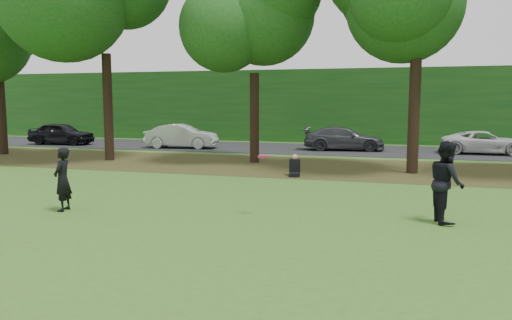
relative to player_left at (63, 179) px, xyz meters
The scene contains 9 objects.
ground 5.62m from the player_left, 28.29° to the right, with size 120.00×120.00×0.00m, color #395D1D.
leaf_litter 11.49m from the player_left, 64.72° to the left, with size 60.00×7.00×0.01m, color #442F18.
street 19.02m from the player_left, 75.08° to the left, with size 70.00×7.00×0.02m, color black.
far_hedge 24.91m from the player_left, 78.64° to the left, with size 70.00×3.00×5.00m, color #154B17.
player_left is the anchor object (origin of this frame).
player_right 9.60m from the player_left, ahead, with size 0.94×0.73×1.94m, color black.
parked_cars 17.89m from the player_left, 77.04° to the left, with size 36.16×3.59×1.43m.
frisbee 5.29m from the player_left, ahead, with size 0.35×0.34×0.15m.
seated_person 8.94m from the player_left, 59.25° to the left, with size 0.54×0.79×0.83m.
Camera 1 is at (3.53, -8.27, 2.87)m, focal length 35.00 mm.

